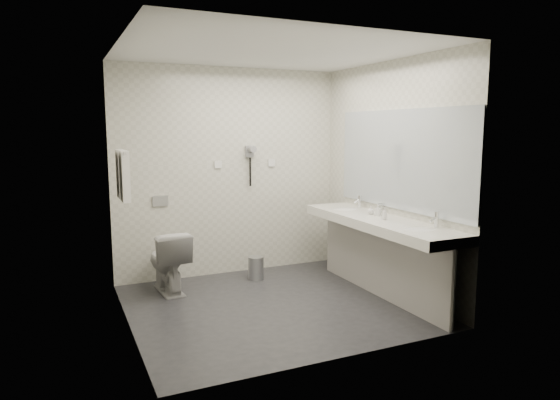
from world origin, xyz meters
name	(u,v)px	position (x,y,z in m)	size (l,w,h in m)	color
floor	(273,305)	(0.00, 0.00, 0.00)	(2.80, 2.80, 0.00)	#242428
ceiling	(272,51)	(0.00, 0.00, 2.50)	(2.80, 2.80, 0.00)	silver
wall_back	(230,172)	(0.00, 1.30, 1.25)	(2.80, 2.80, 0.00)	beige
wall_front	(342,200)	(0.00, -1.30, 1.25)	(2.80, 2.80, 0.00)	beige
wall_left	(124,190)	(-1.40, 0.00, 1.25)	(2.60, 2.60, 0.00)	beige
wall_right	(389,177)	(1.40, 0.00, 1.25)	(2.60, 2.60, 0.00)	beige
vanity_counter	(378,222)	(1.12, -0.20, 0.80)	(0.55, 2.20, 0.10)	silver
vanity_panel	(379,262)	(1.15, -0.20, 0.38)	(0.03, 2.15, 0.75)	gray
vanity_post_near	(452,290)	(1.18, -1.24, 0.38)	(0.06, 0.06, 0.75)	silver
vanity_post_far	(332,241)	(1.18, 0.84, 0.38)	(0.06, 0.06, 0.75)	silver
mirror	(401,160)	(1.39, -0.20, 1.45)	(0.02, 2.20, 1.05)	#B2BCC6
basin_near	(420,231)	(1.12, -0.85, 0.83)	(0.40, 0.31, 0.05)	silver
basin_far	(345,210)	(1.12, 0.45, 0.83)	(0.40, 0.31, 0.05)	silver
faucet_near	(437,220)	(1.32, -0.85, 0.92)	(0.04, 0.04, 0.15)	silver
faucet_far	(360,201)	(1.32, 0.45, 0.92)	(0.04, 0.04, 0.15)	silver
soap_bottle_a	(378,210)	(1.19, -0.10, 0.91)	(0.05, 0.05, 0.12)	beige
soap_bottle_b	(371,210)	(1.18, 0.02, 0.89)	(0.07, 0.07, 0.09)	beige
soap_bottle_c	(385,214)	(1.11, -0.32, 0.91)	(0.05, 0.05, 0.13)	beige
glass_left	(381,208)	(1.35, 0.08, 0.90)	(0.05, 0.05, 0.10)	silver
toilet	(168,261)	(-0.87, 0.87, 0.34)	(0.38, 0.67, 0.68)	silver
flush_plate	(160,201)	(-0.85, 1.29, 0.95)	(0.18, 0.02, 0.12)	#B2B5BA
pedal_bin	(256,269)	(0.17, 0.88, 0.13)	(0.19, 0.19, 0.26)	#B2B5BA
bin_lid	(256,257)	(0.17, 0.88, 0.27)	(0.19, 0.19, 0.01)	#B2B5BA
towel_rail	(121,152)	(-1.35, 0.55, 1.55)	(0.02, 0.02, 0.62)	silver
towel_near	(125,176)	(-1.34, 0.41, 1.33)	(0.07, 0.24, 0.48)	white
towel_far	(121,174)	(-1.34, 0.69, 1.33)	(0.07, 0.24, 0.48)	white
dryer_cradle	(250,151)	(0.25, 1.27, 1.50)	(0.10, 0.04, 0.14)	gray
dryer_barrel	(252,149)	(0.25, 1.20, 1.53)	(0.08, 0.08, 0.14)	gray
dryer_cord	(250,172)	(0.25, 1.26, 1.25)	(0.02, 0.02, 0.35)	black
switch_plate_a	(218,164)	(-0.15, 1.29, 1.35)	(0.09, 0.02, 0.09)	silver
switch_plate_b	(272,163)	(0.55, 1.29, 1.35)	(0.09, 0.02, 0.09)	silver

